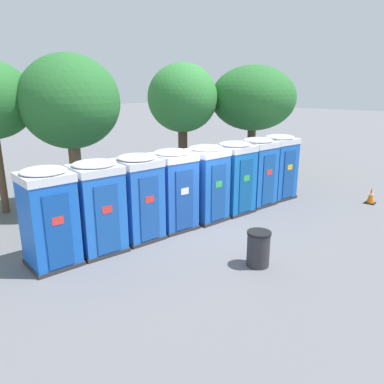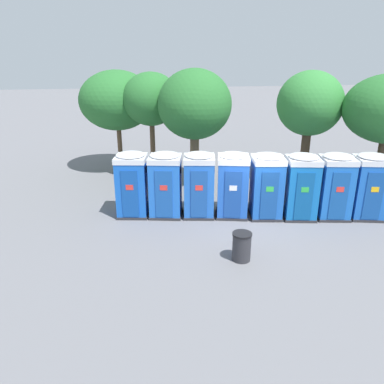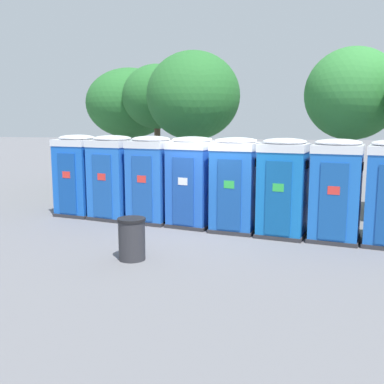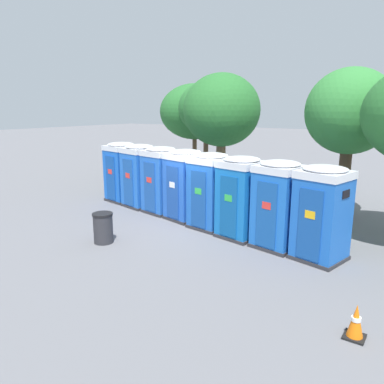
# 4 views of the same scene
# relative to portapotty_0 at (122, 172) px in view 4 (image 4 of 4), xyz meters

# --- Properties ---
(ground_plane) EXTENTS (120.00, 120.00, 0.00)m
(ground_plane) POSITION_rel_portapotty_0_xyz_m (4.41, -1.14, -1.28)
(ground_plane) COLOR slate
(portapotty_0) EXTENTS (1.38, 1.39, 2.54)m
(portapotty_0) POSITION_rel_portapotty_0_xyz_m (0.00, 0.00, 0.00)
(portapotty_0) COLOR #2D2D33
(portapotty_0) RESTS_ON ground
(portapotty_1) EXTENTS (1.46, 1.43, 2.54)m
(portapotty_1) POSITION_rel_portapotty_0_xyz_m (1.27, -0.25, -0.00)
(portapotty_1) COLOR #2D2D33
(portapotty_1) RESTS_ON ground
(portapotty_2) EXTENTS (1.38, 1.39, 2.54)m
(portapotty_2) POSITION_rel_portapotty_0_xyz_m (2.56, -0.47, 0.00)
(portapotty_2) COLOR #2D2D33
(portapotty_2) RESTS_ON ground
(portapotty_3) EXTENTS (1.44, 1.44, 2.54)m
(portapotty_3) POSITION_rel_portapotty_0_xyz_m (3.83, -0.70, -0.00)
(portapotty_3) COLOR #2D2D33
(portapotty_3) RESTS_ON ground
(portapotty_4) EXTENTS (1.36, 1.37, 2.54)m
(portapotty_4) POSITION_rel_portapotty_0_xyz_m (5.10, -1.03, -0.00)
(portapotty_4) COLOR #2D2D33
(portapotty_4) RESTS_ON ground
(portapotty_5) EXTENTS (1.41, 1.40, 2.54)m
(portapotty_5) POSITION_rel_portapotty_0_xyz_m (6.37, -1.30, -0.00)
(portapotty_5) COLOR #2D2D33
(portapotty_5) RESTS_ON ground
(portapotty_6) EXTENTS (1.41, 1.40, 2.54)m
(portapotty_6) POSITION_rel_portapotty_0_xyz_m (7.66, -1.48, -0.00)
(portapotty_6) COLOR #2D2D33
(portapotty_6) RESTS_ON ground
(portapotty_7) EXTENTS (1.46, 1.44, 2.54)m
(portapotty_7) POSITION_rel_portapotty_0_xyz_m (8.94, -1.69, -0.00)
(portapotty_7) COLOR #2D2D33
(portapotty_7) RESTS_ON ground
(street_tree_0) EXTENTS (3.90, 3.90, 5.28)m
(street_tree_0) POSITION_rel_portapotty_0_xyz_m (-0.57, 6.44, 2.45)
(street_tree_0) COLOR brown
(street_tree_0) RESTS_ON ground
(street_tree_1) EXTENTS (3.09, 3.09, 5.35)m
(street_tree_1) POSITION_rel_portapotty_0_xyz_m (8.44, 2.85, 2.51)
(street_tree_1) COLOR #4C3826
(street_tree_1) RESTS_ON ground
(street_tree_2) EXTENTS (2.82, 2.82, 5.23)m
(street_tree_2) POSITION_rel_portapotty_0_xyz_m (1.13, 4.96, 2.63)
(street_tree_2) COLOR brown
(street_tree_2) RESTS_ON ground
(street_tree_4) EXTENTS (3.39, 3.39, 5.45)m
(street_tree_4) POSITION_rel_portapotty_0_xyz_m (3.01, 3.25, 2.54)
(street_tree_4) COLOR brown
(street_tree_4) RESTS_ON ground
(trash_can) EXTENTS (0.61, 0.61, 0.92)m
(trash_can) POSITION_rel_portapotty_0_xyz_m (3.24, -4.09, -0.82)
(trash_can) COLOR #2D2D33
(trash_can) RESTS_ON ground
(traffic_cone) EXTENTS (0.36, 0.36, 0.64)m
(traffic_cone) POSITION_rel_portapotty_0_xyz_m (10.50, -4.90, -0.97)
(traffic_cone) COLOR black
(traffic_cone) RESTS_ON ground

